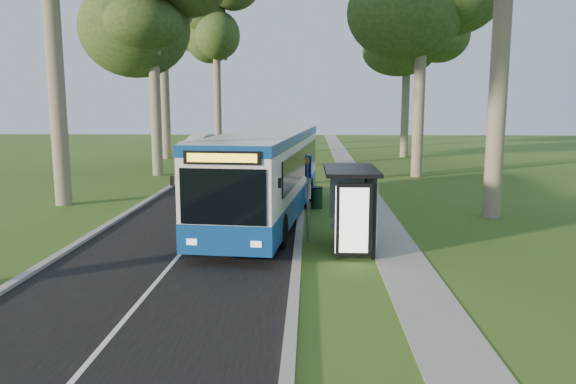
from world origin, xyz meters
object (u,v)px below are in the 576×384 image
at_px(car_white, 189,151).
at_px(bus_shelter, 356,195).
at_px(bus, 265,176).
at_px(litter_bin, 317,197).
at_px(bus_stop_sign, 308,188).
at_px(car_silver, 200,143).

bearing_deg(car_white, bus_shelter, -86.16).
relative_size(bus, litter_bin, 14.07).
relative_size(bus_stop_sign, car_white, 0.71).
bearing_deg(bus_stop_sign, bus_shelter, -65.34).
xyz_separation_m(bus_stop_sign, car_silver, (-9.73, 31.81, -0.97)).
distance_m(car_white, car_silver, 6.31).
relative_size(bus, bus_stop_sign, 4.50).
relative_size(bus_stop_sign, bus_shelter, 0.98).
height_order(bus, bus_shelter, bus).
height_order(litter_bin, car_white, car_white).
xyz_separation_m(bus, bus_shelter, (3.06, -4.40, 0.03)).
bearing_deg(litter_bin, bus, -127.10).
relative_size(bus_shelter, car_silver, 0.61).
bearing_deg(bus_shelter, bus, 124.63).
bearing_deg(bus, litter_bin, 58.72).
height_order(bus_stop_sign, car_white, bus_stop_sign).
distance_m(bus_stop_sign, car_white, 27.19).
distance_m(bus, litter_bin, 3.52).
bearing_deg(bus_stop_sign, litter_bin, 61.52).
bearing_deg(car_silver, car_white, -63.36).
relative_size(bus_stop_sign, litter_bin, 3.13).
bearing_deg(bus_stop_sign, car_silver, 82.03).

